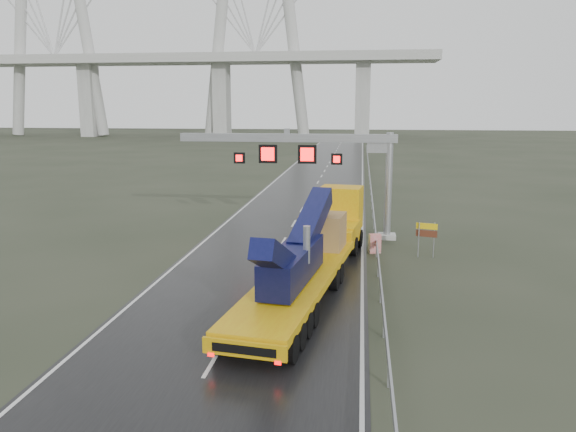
# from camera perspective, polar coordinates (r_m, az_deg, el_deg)

# --- Properties ---
(ground) EXTENTS (400.00, 400.00, 0.00)m
(ground) POSITION_cam_1_polar(r_m,az_deg,el_deg) (22.47, -6.30, -12.35)
(ground) COLOR #2B3223
(ground) RESTS_ON ground
(road) EXTENTS (11.00, 200.00, 0.02)m
(road) POSITION_cam_1_polar(r_m,az_deg,el_deg) (60.86, 2.62, 2.69)
(road) COLOR black
(road) RESTS_ON ground
(guardrail) EXTENTS (0.20, 140.00, 1.40)m
(guardrail) POSITION_cam_1_polar(r_m,az_deg,el_deg) (50.68, 8.55, 1.66)
(guardrail) COLOR gray
(guardrail) RESTS_ON ground
(sign_gantry) EXTENTS (14.90, 1.20, 7.42)m
(sign_gantry) POSITION_cam_1_polar(r_m,az_deg,el_deg) (38.24, 3.03, 6.14)
(sign_gantry) COLOR #A7A7A2
(sign_gantry) RESTS_ON ground
(heavy_haul_truck) EXTENTS (5.46, 19.95, 4.64)m
(heavy_haul_truck) POSITION_cam_1_polar(r_m,az_deg,el_deg) (29.68, 3.03, -2.78)
(heavy_haul_truck) COLOR #E0B60C
(heavy_haul_truck) RESTS_ON ground
(exit_sign_pair) EXTENTS (1.22, 0.36, 2.14)m
(exit_sign_pair) POSITION_cam_1_polar(r_m,az_deg,el_deg) (34.34, 13.89, -1.70)
(exit_sign_pair) COLOR gray
(exit_sign_pair) RESTS_ON ground
(striped_barrier) EXTENTS (0.78, 0.56, 1.19)m
(striped_barrier) POSITION_cam_1_polar(r_m,az_deg,el_deg) (35.01, 8.81, -2.77)
(striped_barrier) COLOR red
(striped_barrier) RESTS_ON ground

